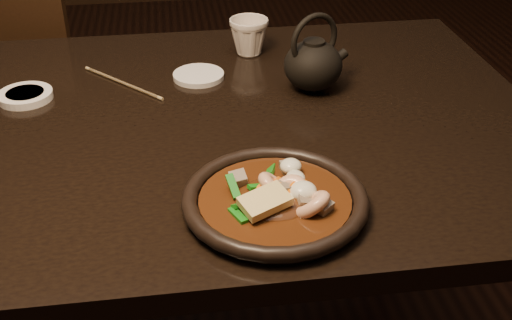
{
  "coord_description": "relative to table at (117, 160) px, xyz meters",
  "views": [
    {
      "loc": [
        0.12,
        -1.04,
        1.31
      ],
      "look_at": [
        0.23,
        -0.23,
        0.8
      ],
      "focal_mm": 45.0,
      "sensor_mm": 36.0,
      "label": 1
    }
  ],
  "objects": [
    {
      "name": "saucer_right",
      "position": [
        0.17,
        0.18,
        0.08
      ],
      "size": [
        0.11,
        0.11,
        0.01
      ],
      "primitive_type": "cylinder",
      "color": "white",
      "rests_on": "table"
    },
    {
      "name": "chopsticks",
      "position": [
        0.01,
        0.17,
        0.08
      ],
      "size": [
        0.16,
        0.18,
        0.01
      ],
      "rotation": [
        0.0,
        0.0,
        0.75
      ],
      "color": "tan",
      "rests_on": "table"
    },
    {
      "name": "soy_dish",
      "position": [
        -0.17,
        0.13,
        0.08
      ],
      "size": [
        0.1,
        0.1,
        0.01
      ],
      "primitive_type": "cylinder",
      "color": "white",
      "rests_on": "table"
    },
    {
      "name": "teapot",
      "position": [
        0.39,
        0.09,
        0.14
      ],
      "size": [
        0.14,
        0.12,
        0.16
      ],
      "rotation": [
        0.0,
        0.0,
        0.42
      ],
      "color": "black",
      "rests_on": "table"
    },
    {
      "name": "stirfry",
      "position": [
        0.26,
        -0.29,
        0.1
      ],
      "size": [
        0.16,
        0.17,
        0.06
      ],
      "color": "#3A1B0A",
      "rests_on": "plate"
    },
    {
      "name": "plate",
      "position": [
        0.25,
        -0.29,
        0.09
      ],
      "size": [
        0.28,
        0.28,
        0.03
      ],
      "color": "black",
      "rests_on": "table"
    },
    {
      "name": "tea_cup",
      "position": [
        0.29,
        0.29,
        0.12
      ],
      "size": [
        0.1,
        0.09,
        0.09
      ],
      "primitive_type": "imported",
      "rotation": [
        0.0,
        0.0,
        0.13
      ],
      "color": "beige",
      "rests_on": "table"
    },
    {
      "name": "table",
      "position": [
        0.0,
        0.0,
        0.0
      ],
      "size": [
        1.6,
        0.9,
        0.75
      ],
      "color": "black",
      "rests_on": "floor"
    },
    {
      "name": "chair",
      "position": [
        -0.32,
        0.67,
        -0.17
      ],
      "size": [
        0.49,
        0.49,
        0.92
      ],
      "rotation": [
        0.0,
        0.0,
        3.01
      ],
      "color": "black",
      "rests_on": "floor"
    }
  ]
}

